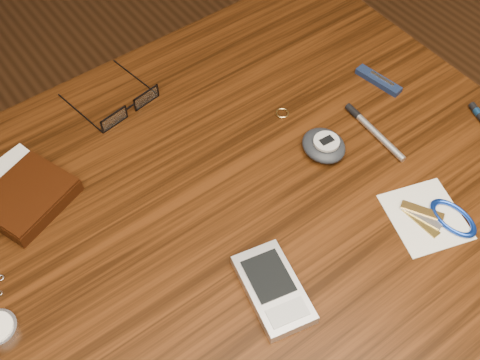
# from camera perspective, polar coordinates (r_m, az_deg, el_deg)

# --- Properties ---
(desk) EXTENTS (1.00, 0.70, 0.75)m
(desk) POSITION_cam_1_polar(r_m,az_deg,el_deg) (0.89, -3.29, -7.53)
(desk) COLOR #351808
(desk) RESTS_ON ground
(wallet_and_card) EXTENTS (0.14, 0.17, 0.02)m
(wallet_and_card) POSITION_cam_1_polar(r_m,az_deg,el_deg) (0.86, -19.51, -1.49)
(wallet_and_card) COLOR black
(wallet_and_card) RESTS_ON desk
(eyeglasses) EXTENTS (0.13, 0.13, 0.02)m
(eyeglasses) POSITION_cam_1_polar(r_m,az_deg,el_deg) (0.94, -10.60, 6.85)
(eyeglasses) COLOR black
(eyeglasses) RESTS_ON desk
(gold_ring) EXTENTS (0.02, 0.02, 0.00)m
(gold_ring) POSITION_cam_1_polar(r_m,az_deg,el_deg) (0.93, 4.03, 6.34)
(gold_ring) COLOR #DEB05F
(gold_ring) RESTS_ON desk
(pda_phone) EXTENTS (0.09, 0.13, 0.02)m
(pda_phone) POSITION_cam_1_polar(r_m,az_deg,el_deg) (0.75, 3.17, -10.26)
(pda_phone) COLOR silver
(pda_phone) RESTS_ON desk
(pedometer) EXTENTS (0.07, 0.07, 0.03)m
(pedometer) POSITION_cam_1_polar(r_m,az_deg,el_deg) (0.88, 7.96, 3.28)
(pedometer) COLOR black
(pedometer) RESTS_ON desk
(notepad_keys) EXTENTS (0.12, 0.13, 0.01)m
(notepad_keys) POSITION_cam_1_polar(r_m,az_deg,el_deg) (0.85, 18.43, -3.38)
(notepad_keys) COLOR silver
(notepad_keys) RESTS_ON desk
(pocket_knife) EXTENTS (0.03, 0.08, 0.01)m
(pocket_knife) POSITION_cam_1_polar(r_m,az_deg,el_deg) (0.99, 13.00, 9.19)
(pocket_knife) COLOR #131F39
(pocket_knife) RESTS_ON desk
(silver_pen) EXTENTS (0.02, 0.13, 0.01)m
(silver_pen) POSITION_cam_1_polar(r_m,az_deg,el_deg) (0.92, 12.24, 4.88)
(silver_pen) COLOR silver
(silver_pen) RESTS_ON desk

